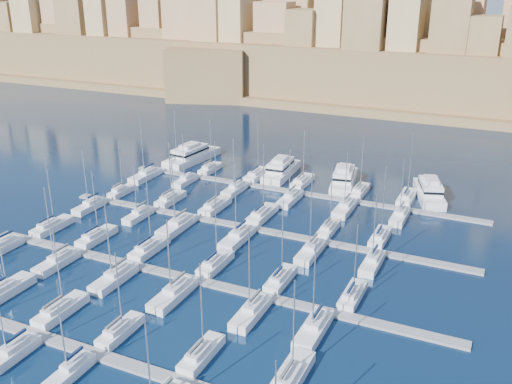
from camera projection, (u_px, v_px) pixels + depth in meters
The scene contains 53 objects.
ground at pixel (230, 251), 101.68m from camera, with size 600.00×600.00×0.00m, color black.
pontoon_near at pixel (108, 358), 72.75m from camera, with size 84.00×2.00×0.40m, color slate.
pontoon_mid_near at pixel (195, 280), 91.43m from camera, with size 84.00×2.00×0.40m, color slate.
pontoon_mid_far at pixel (253, 228), 110.10m from camera, with size 84.00×2.00×0.40m, color slate.
pontoon_far at pixel (294, 192), 128.77m from camera, with size 84.00×2.00×0.40m, color slate.
sailboat_1 at pixel (4, 291), 87.15m from camera, with size 3.04×10.12×15.99m.
sailboat_2 at pixel (61, 310), 82.20m from camera, with size 2.76×9.19×13.54m.
sailboat_3 at pixel (120, 331), 77.43m from camera, with size 2.42×8.07×12.65m.
sailboat_4 at pixel (201, 354), 72.62m from camera, with size 2.51×8.38×13.75m.
sailboat_5 at pixel (291, 377), 68.51m from camera, with size 2.94×9.80×13.95m.
sailboat_8 at pixel (11, 354), 72.64m from camera, with size 2.52×8.40×12.29m.
sailboat_9 at pixel (71, 371), 69.51m from camera, with size 2.17×7.23×10.60m.
sailboat_12 at pixel (52, 226), 109.72m from camera, with size 2.80×9.34×14.78m.
sailboat_13 at pixel (96, 237), 105.36m from camera, with size 2.71×9.05×13.76m.
sailboat_14 at pixel (149, 248), 100.92m from camera, with size 2.80×9.33×14.26m.
sailboat_15 at pixel (215, 264), 95.49m from camera, with size 2.68×8.93×12.63m.
sailboat_16 at pixel (280, 279), 90.64m from camera, with size 2.56×8.52×14.29m.
sailboat_17 at pixel (352, 295), 86.00m from camera, with size 2.54×8.45×12.51m.
sailboat_18 at pixel (0, 248), 101.10m from camera, with size 2.70×9.01×13.91m.
sailboat_19 at pixel (57, 262), 96.03m from camera, with size 2.67×8.91×14.68m.
sailboat_20 at pixel (115, 278), 90.96m from camera, with size 2.86×9.55×15.56m.
sailboat_21 at pixel (173, 294), 86.34m from camera, with size 3.02×10.07×13.61m.
sailboat_22 at pixel (251, 312), 81.66m from camera, with size 2.76×9.21×14.51m.
sailboat_23 at pixel (314, 329), 77.77m from camera, with size 2.87×9.55×14.43m.
sailboat_24 at pixel (121, 191), 127.58m from camera, with size 2.28×7.60×12.60m.
sailboat_25 at pixel (170, 199), 123.18m from camera, with size 2.67×8.89×13.55m.
sailboat_26 at pixel (215, 206), 119.27m from camera, with size 2.90×9.67×15.00m.
sailboat_27 at pixel (262, 214), 115.19m from camera, with size 3.00×10.00×15.64m.
sailboat_28 at pixel (329, 229), 108.79m from camera, with size 2.45×8.15×13.09m.
sailboat_29 at pixel (380, 237), 105.19m from camera, with size 2.63×8.75×14.50m.
sailboat_30 at pixel (90, 206), 119.45m from camera, with size 2.54×8.48×13.29m.
sailboat_31 at pixel (139, 215), 114.91m from camera, with size 2.39×7.95×11.93m.
sailboat_32 at pixel (177, 226), 109.99m from camera, with size 3.12×10.41×14.38m.
sailboat_33 at pixel (237, 237), 105.01m from camera, with size 3.05×10.16×15.43m.
sailboat_34 at pixel (311, 251), 99.78m from camera, with size 2.82×9.39×15.90m.
sailboat_35 at pixel (372, 263), 95.83m from camera, with size 2.60×8.66×13.63m.
sailboat_36 at pixel (176, 163), 146.89m from camera, with size 2.72×9.07×14.72m.
sailboat_37 at pixel (210, 169), 142.62m from camera, with size 2.56×8.53×13.32m.
sailboat_38 at pixel (257, 175), 138.18m from camera, with size 2.93×9.78×16.16m.
sailboat_39 at pixel (302, 182), 133.55m from camera, with size 2.90×9.68×13.22m.
sailboat_40 at pixel (359, 191), 127.79m from camera, with size 2.66×8.88×13.94m.
sailboat_41 at pixel (407, 197), 124.05m from camera, with size 2.91×9.71×15.66m.
sailboat_42 at pixel (146, 175), 137.71m from camera, with size 3.05×10.17×16.05m.
sailboat_43 at pixel (186, 180), 134.39m from camera, with size 2.46×8.18×12.70m.
sailboat_44 at pixel (235, 189), 128.89m from camera, with size 2.67×8.90×12.90m.
sailboat_45 at pixel (290, 199), 123.43m from camera, with size 2.80×9.32×12.31m.
sailboat_46 at pixel (345, 208), 118.43m from camera, with size 2.91×9.70×13.17m.
sailboat_47 at pixel (400, 216), 114.39m from camera, with size 2.65×8.82×13.19m.
motor_yacht_a at pixel (191, 155), 150.04m from camera, with size 7.53×19.00×5.25m.
motor_yacht_b at pixel (281, 169), 138.96m from camera, with size 5.85×16.54×5.25m.
motor_yacht_c at pixel (344, 178), 132.73m from camera, with size 7.68×16.86×5.25m.
motor_yacht_d at pixel (430, 191), 124.97m from camera, with size 9.44×16.64×5.25m.
fortified_city at pixel (406, 59), 228.31m from camera, with size 460.00×108.95×59.52m.
Camera 1 is at (42.61, -80.95, 45.85)m, focal length 40.00 mm.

